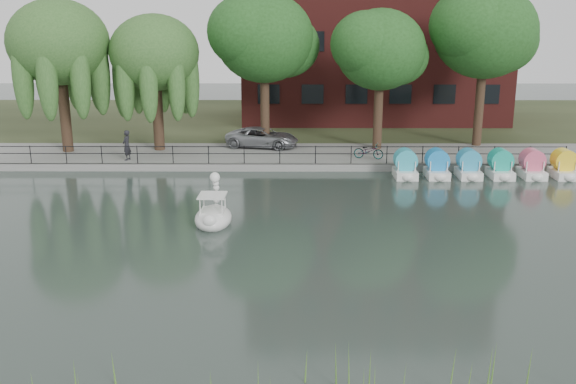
{
  "coord_description": "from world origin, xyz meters",
  "views": [
    {
      "loc": [
        0.61,
        -21.88,
        8.51
      ],
      "look_at": [
        0.5,
        4.0,
        1.3
      ],
      "focal_mm": 40.0,
      "sensor_mm": 36.0,
      "label": 1
    }
  ],
  "objects_px": {
    "minivan": "(262,136)",
    "bicycle": "(369,150)",
    "pedestrian": "(127,143)",
    "swan_boat": "(213,214)"
  },
  "relations": [
    {
      "from": "pedestrian",
      "to": "swan_boat",
      "type": "relative_size",
      "value": 0.78
    },
    {
      "from": "minivan",
      "to": "swan_boat",
      "type": "bearing_deg",
      "value": -173.6
    },
    {
      "from": "bicycle",
      "to": "pedestrian",
      "type": "bearing_deg",
      "value": 107.78
    },
    {
      "from": "bicycle",
      "to": "swan_boat",
      "type": "distance_m",
      "value": 13.33
    },
    {
      "from": "pedestrian",
      "to": "bicycle",
      "type": "bearing_deg",
      "value": 105.72
    },
    {
      "from": "minivan",
      "to": "bicycle",
      "type": "bearing_deg",
      "value": -105.17
    },
    {
      "from": "bicycle",
      "to": "swan_boat",
      "type": "height_order",
      "value": "swan_boat"
    },
    {
      "from": "minivan",
      "to": "bicycle",
      "type": "relative_size",
      "value": 3.01
    },
    {
      "from": "pedestrian",
      "to": "swan_boat",
      "type": "bearing_deg",
      "value": 44.52
    },
    {
      "from": "bicycle",
      "to": "pedestrian",
      "type": "distance_m",
      "value": 13.9
    }
  ]
}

